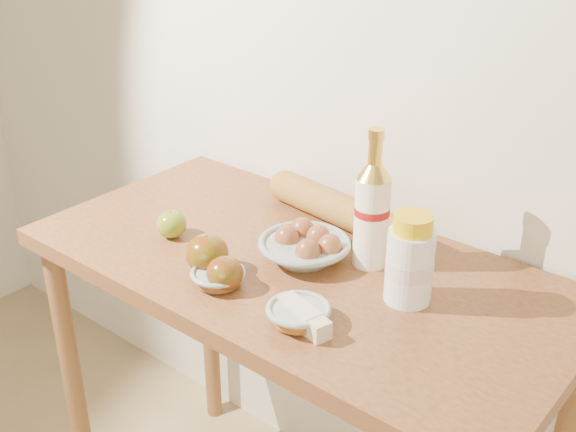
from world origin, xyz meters
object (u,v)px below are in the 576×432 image
at_px(egg_bowl, 306,247).
at_px(table, 297,309).
at_px(cream_bottle, 410,261).
at_px(baguette, 342,210).
at_px(bourbon_bottle, 372,211).

bearing_deg(egg_bowl, table, -109.62).
height_order(cream_bottle, egg_bowl, cream_bottle).
relative_size(table, baguette, 2.53).
distance_m(table, baguette, 0.26).
xyz_separation_m(table, bourbon_bottle, (0.12, 0.09, 0.25)).
relative_size(table, bourbon_bottle, 3.97).
height_order(egg_bowl, baguette, baguette).
relative_size(table, cream_bottle, 6.52).
xyz_separation_m(bourbon_bottle, egg_bowl, (-0.12, -0.07, -0.09)).
bearing_deg(bourbon_bottle, egg_bowl, -159.85).
height_order(table, baguette, baguette).
height_order(bourbon_bottle, cream_bottle, bourbon_bottle).
bearing_deg(egg_bowl, cream_bottle, -0.10).
relative_size(bourbon_bottle, baguette, 0.64).
height_order(table, egg_bowl, egg_bowl).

